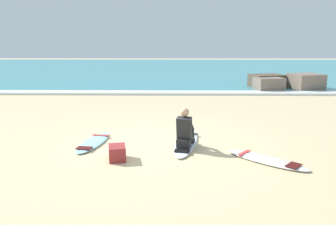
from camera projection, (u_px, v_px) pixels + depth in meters
name	position (u px, v px, depth m)	size (l,w,h in m)	color
ground_plane	(148.00, 144.00, 8.44)	(80.00, 80.00, 0.00)	beige
sea	(166.00, 69.00, 29.67)	(80.00, 28.00, 0.10)	teal
breaking_foam	(160.00, 93.00, 16.28)	(80.00, 0.90, 0.11)	white
surfboard_main	(186.00, 142.00, 8.46)	(0.91, 2.50, 0.08)	silver
surfer_seated	(185.00, 131.00, 8.00)	(0.50, 0.76, 0.95)	#232326
surfboard_spare_near	(94.00, 142.00, 8.48)	(0.79, 1.89, 0.08)	#9ED1E5
surfboard_spare_far	(266.00, 160.00, 7.23)	(1.77, 1.67, 0.08)	white
rock_outcrop_distant	(283.00, 82.00, 17.53)	(3.71, 2.54, 0.86)	#756656
beach_bag	(117.00, 153.00, 7.30)	(0.36, 0.48, 0.32)	maroon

